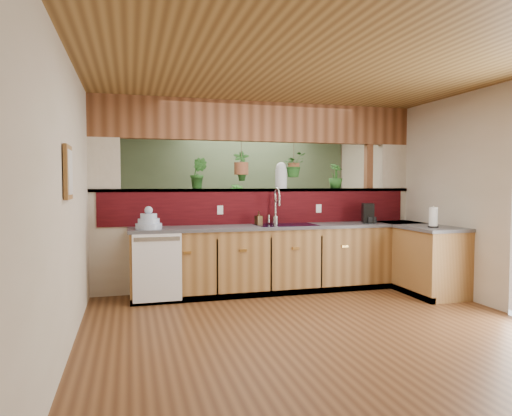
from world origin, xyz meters
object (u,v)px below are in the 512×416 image
object	(u,v)px
soap_dispenser	(259,218)
faucet	(276,204)
paper_towel	(433,218)
shelving_console	(212,237)
glass_jar	(281,175)
dish_stack	(149,222)
coffee_maker	(368,214)

from	to	relation	value
soap_dispenser	faucet	bearing A→B (deg)	6.05
paper_towel	shelving_console	distance (m)	3.92
faucet	paper_towel	xyz separation A→B (m)	(1.78, -1.00, -0.15)
glass_jar	faucet	bearing A→B (deg)	-123.47
soap_dispenser	glass_jar	size ratio (longest dim) A/B	0.48
shelving_console	dish_stack	bearing A→B (deg)	-129.33
glass_jar	shelving_console	xyz separation A→B (m)	(-0.67, 1.90, -1.08)
soap_dispenser	glass_jar	xyz separation A→B (m)	(0.41, 0.25, 0.59)
soap_dispenser	coffee_maker	xyz separation A→B (m)	(1.58, -0.14, 0.04)
faucet	glass_jar	world-z (taller)	glass_jar
coffee_maker	shelving_console	distance (m)	2.99
glass_jar	shelving_console	size ratio (longest dim) A/B	0.27
paper_towel	glass_jar	distance (m)	2.12
faucet	dish_stack	world-z (taller)	faucet
faucet	soap_dispenser	bearing A→B (deg)	-173.95
soap_dispenser	dish_stack	bearing A→B (deg)	-171.24
glass_jar	shelving_console	bearing A→B (deg)	109.44
paper_towel	dish_stack	bearing A→B (deg)	167.96
coffee_maker	paper_towel	bearing A→B (deg)	-40.16
glass_jar	coffee_maker	bearing A→B (deg)	-18.35
soap_dispenser	shelving_console	world-z (taller)	soap_dispenser
dish_stack	paper_towel	world-z (taller)	dish_stack
faucet	soap_dispenser	distance (m)	0.32
dish_stack	shelving_console	world-z (taller)	dish_stack
shelving_console	paper_towel	bearing A→B (deg)	-66.07
faucet	shelving_console	size ratio (longest dim) A/B	0.36
coffee_maker	paper_towel	size ratio (longest dim) A/B	1.01
soap_dispenser	coffee_maker	size ratio (longest dim) A/B	0.65
coffee_maker	faucet	bearing A→B (deg)	-166.05
dish_stack	coffee_maker	xyz separation A→B (m)	(3.05, 0.09, 0.04)
glass_jar	soap_dispenser	bearing A→B (deg)	-148.35
faucet	dish_stack	size ratio (longest dim) A/B	1.58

